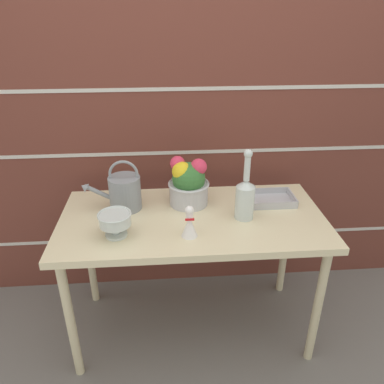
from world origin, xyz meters
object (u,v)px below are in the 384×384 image
at_px(glass_decanter, 245,196).
at_px(wire_tray, 271,200).
at_px(crystal_pedestal_bowl, 115,221).
at_px(watering_can, 124,192).
at_px(flower_planter, 188,183).
at_px(figurine_vase, 189,224).

height_order(glass_decanter, wire_tray, glass_decanter).
bearing_deg(crystal_pedestal_bowl, glass_decanter, 10.61).
bearing_deg(crystal_pedestal_bowl, watering_can, 85.47).
relative_size(watering_can, crystal_pedestal_bowl, 2.00).
bearing_deg(flower_planter, wire_tray, -2.11).
bearing_deg(wire_tray, figurine_vase, -147.20).
relative_size(watering_can, figurine_vase, 1.99).
bearing_deg(figurine_vase, watering_can, 137.72).
xyz_separation_m(flower_planter, glass_decanter, (0.26, -0.17, -0.00)).
xyz_separation_m(figurine_vase, wire_tray, (0.46, 0.29, -0.05)).
bearing_deg(flower_planter, figurine_vase, -92.97).
height_order(flower_planter, figurine_vase, flower_planter).
xyz_separation_m(glass_decanter, wire_tray, (0.18, 0.15, -0.11)).
xyz_separation_m(crystal_pedestal_bowl, flower_planter, (0.35, 0.28, 0.04)).
relative_size(flower_planter, figurine_vase, 1.68).
xyz_separation_m(crystal_pedestal_bowl, wire_tray, (0.79, 0.27, -0.07)).
xyz_separation_m(watering_can, glass_decanter, (0.59, -0.14, 0.02)).
bearing_deg(wire_tray, flower_planter, 177.89).
distance_m(watering_can, crystal_pedestal_bowl, 0.26).
height_order(watering_can, flower_planter, watering_can).
distance_m(watering_can, figurine_vase, 0.42).
relative_size(watering_can, wire_tray, 1.25).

